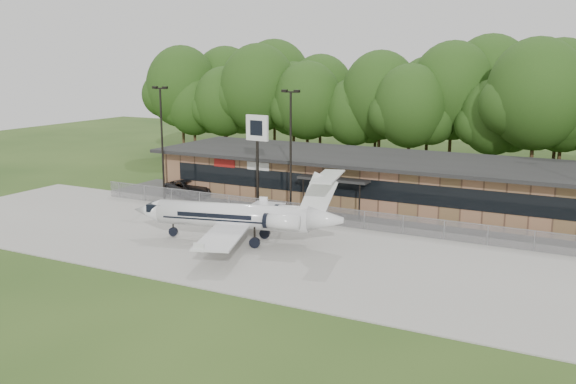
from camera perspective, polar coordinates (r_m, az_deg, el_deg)
The scene contains 11 objects.
ground at distance 36.52m, azimuth -4.84°, elevation -8.52°, with size 160.00×160.00×0.00m, color #274217.
apron at distance 43.10m, azimuth 0.90°, elevation -5.22°, with size 64.00×18.00×0.08m, color #9E9B93.
parking_lot at distance 53.25m, azimuth 6.51°, elevation -1.98°, with size 50.00×9.00×0.06m, color #383835.
terminal at distance 56.87m, azimuth 8.19°, elevation 1.07°, with size 41.00×11.65×4.30m.
fence at distance 49.02m, azimuth 4.61°, elevation -2.26°, with size 46.00×0.04×1.52m.
treeline at distance 73.35m, azimuth 13.13°, elevation 7.48°, with size 72.00×12.00×15.00m, color #1C3B12, non-canonical shape.
light_pole_left at distance 58.59m, azimuth -11.15°, elevation 5.05°, with size 1.55×0.30×10.23m.
light_pole_mid at distance 51.48m, azimuth 0.24°, elevation 4.36°, with size 1.55×0.30×10.23m.
business_jet at distance 44.60m, azimuth -4.24°, elevation -2.24°, with size 15.37×13.83×5.20m.
suv at distance 60.54m, azimuth -8.88°, elevation 0.32°, with size 2.47×5.35×1.49m, color #28282A.
pole_sign at distance 53.30m, azimuth -2.76°, elevation 4.82°, with size 2.13×0.46×8.08m.
Camera 1 is at (18.60, -28.77, 12.68)m, focal length 40.00 mm.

